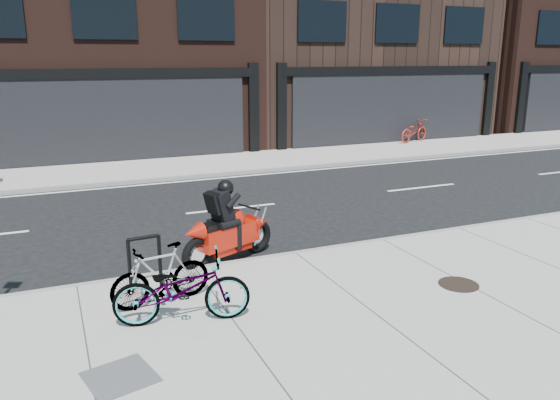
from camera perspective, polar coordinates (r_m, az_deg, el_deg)
name	(u,v)px	position (r m, az deg, el deg)	size (l,w,h in m)	color
ground	(259,230)	(12.38, -2.19, -3.20)	(120.00, 120.00, 0.00)	black
sidewalk_near	(383,324)	(8.22, 10.73, -12.60)	(60.00, 6.00, 0.13)	gray
sidewalk_far	(180,167)	(19.58, -10.37, 3.44)	(60.00, 3.50, 0.13)	gray
building_mideast	(340,7)	(29.29, 6.28, 19.39)	(12.00, 10.00, 12.50)	black
building_east	(519,10)	(36.66, 23.74, 17.73)	(10.00, 10.00, 13.00)	black
bike_rack	(145,259)	(9.05, -13.96, -5.96)	(0.55, 0.11, 0.93)	black
bicycle_front	(182,289)	(7.91, -10.22, -9.13)	(0.67, 1.93, 1.01)	gray
bicycle_rear	(161,275)	(8.55, -12.36, -7.63)	(0.44, 1.57, 0.94)	gray
motorcycle	(232,228)	(10.41, -5.01, -2.92)	(2.06, 1.09, 1.63)	black
bicycle_far	(414,131)	(25.24, 13.83, 7.04)	(0.66, 1.90, 1.00)	maroon
manhole_cover	(459,284)	(9.65, 18.16, -8.37)	(0.66, 0.66, 0.01)	black
utility_grate	(120,377)	(7.04, -16.35, -17.31)	(0.75, 0.75, 0.01)	#424244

